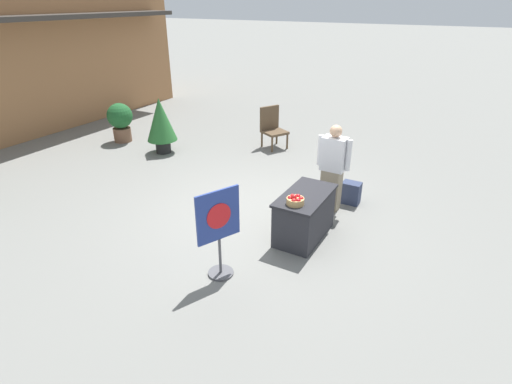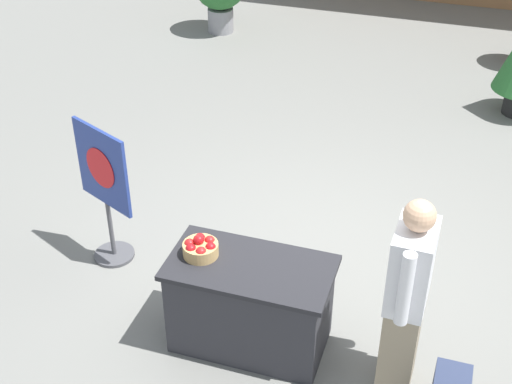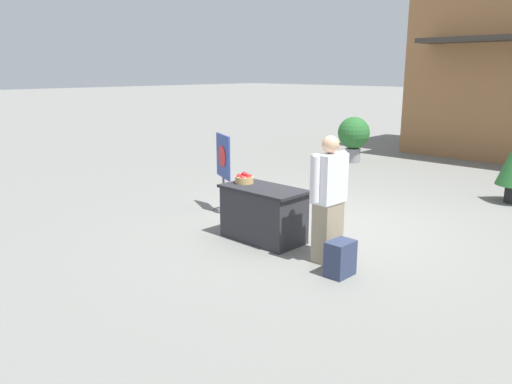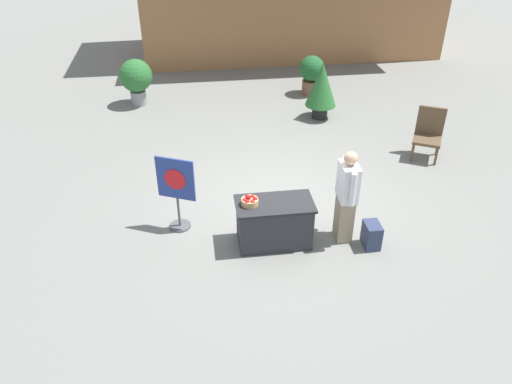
{
  "view_description": "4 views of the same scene",
  "coord_description": "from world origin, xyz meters",
  "px_view_note": "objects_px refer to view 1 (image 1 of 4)",
  "views": [
    {
      "loc": [
        -5.49,
        -3.11,
        3.51
      ],
      "look_at": [
        -0.35,
        -0.21,
        0.63
      ],
      "focal_mm": 28.0,
      "sensor_mm": 36.0,
      "label": 1
    },
    {
      "loc": [
        1.0,
        -4.81,
        4.06
      ],
      "look_at": [
        -0.42,
        -0.44,
        0.97
      ],
      "focal_mm": 50.0,
      "sensor_mm": 36.0,
      "label": 2
    },
    {
      "loc": [
        4.32,
        -5.95,
        2.34
      ],
      "look_at": [
        -0.79,
        -0.66,
        0.53
      ],
      "focal_mm": 35.0,
      "sensor_mm": 36.0,
      "label": 3
    },
    {
      "loc": [
        -1.41,
        -7.31,
        5.04
      ],
      "look_at": [
        -0.5,
        -0.63,
        0.7
      ],
      "focal_mm": 35.0,
      "sensor_mm": 36.0,
      "label": 4
    }
  ],
  "objects_px": {
    "apple_basket": "(295,200)",
    "potted_plant_far_right": "(120,120)",
    "poster_board": "(219,229)",
    "person_visitor": "(333,168)",
    "display_table": "(304,215)",
    "patio_chair": "(272,126)",
    "potted_plant_near_left": "(161,121)",
    "backpack": "(351,193)"
  },
  "relations": [
    {
      "from": "person_visitor",
      "to": "patio_chair",
      "type": "relative_size",
      "value": 1.52
    },
    {
      "from": "display_table",
      "to": "poster_board",
      "type": "relative_size",
      "value": 0.93
    },
    {
      "from": "person_visitor",
      "to": "backpack",
      "type": "distance_m",
      "value": 0.76
    },
    {
      "from": "apple_basket",
      "to": "potted_plant_near_left",
      "type": "bearing_deg",
      "value": 63.68
    },
    {
      "from": "person_visitor",
      "to": "patio_chair",
      "type": "height_order",
      "value": "person_visitor"
    },
    {
      "from": "backpack",
      "to": "person_visitor",
      "type": "bearing_deg",
      "value": 144.9
    },
    {
      "from": "display_table",
      "to": "person_visitor",
      "type": "bearing_deg",
      "value": -1.78
    },
    {
      "from": "display_table",
      "to": "potted_plant_near_left",
      "type": "xyz_separation_m",
      "value": [
        1.9,
        4.63,
        0.41
      ]
    },
    {
      "from": "person_visitor",
      "to": "potted_plant_near_left",
      "type": "bearing_deg",
      "value": -97.67
    },
    {
      "from": "apple_basket",
      "to": "display_table",
      "type": "bearing_deg",
      "value": -1.15
    },
    {
      "from": "poster_board",
      "to": "potted_plant_far_right",
      "type": "height_order",
      "value": "poster_board"
    },
    {
      "from": "display_table",
      "to": "potted_plant_near_left",
      "type": "height_order",
      "value": "potted_plant_near_left"
    },
    {
      "from": "backpack",
      "to": "potted_plant_far_right",
      "type": "bearing_deg",
      "value": 85.42
    },
    {
      "from": "poster_board",
      "to": "person_visitor",
      "type": "bearing_deg",
      "value": 100.66
    },
    {
      "from": "backpack",
      "to": "poster_board",
      "type": "xyz_separation_m",
      "value": [
        -3.01,
        0.92,
        0.52
      ]
    },
    {
      "from": "potted_plant_near_left",
      "to": "apple_basket",
      "type": "bearing_deg",
      "value": -116.32
    },
    {
      "from": "potted_plant_near_left",
      "to": "person_visitor",
      "type": "bearing_deg",
      "value": -99.45
    },
    {
      "from": "poster_board",
      "to": "potted_plant_far_right",
      "type": "distance_m",
      "value": 6.59
    },
    {
      "from": "apple_basket",
      "to": "person_visitor",
      "type": "xyz_separation_m",
      "value": [
        1.51,
        -0.04,
        -0.02
      ]
    },
    {
      "from": "person_visitor",
      "to": "backpack",
      "type": "height_order",
      "value": "person_visitor"
    },
    {
      "from": "apple_basket",
      "to": "potted_plant_far_right",
      "type": "height_order",
      "value": "potted_plant_far_right"
    },
    {
      "from": "apple_basket",
      "to": "person_visitor",
      "type": "distance_m",
      "value": 1.51
    },
    {
      "from": "display_table",
      "to": "apple_basket",
      "type": "height_order",
      "value": "apple_basket"
    },
    {
      "from": "person_visitor",
      "to": "patio_chair",
      "type": "distance_m",
      "value": 3.54
    },
    {
      "from": "apple_basket",
      "to": "person_visitor",
      "type": "relative_size",
      "value": 0.17
    },
    {
      "from": "display_table",
      "to": "person_visitor",
      "type": "height_order",
      "value": "person_visitor"
    },
    {
      "from": "person_visitor",
      "to": "potted_plant_far_right",
      "type": "bearing_deg",
      "value": -96.53
    },
    {
      "from": "potted_plant_near_left",
      "to": "backpack",
      "type": "bearing_deg",
      "value": -94.49
    },
    {
      "from": "poster_board",
      "to": "patio_chair",
      "type": "relative_size",
      "value": 1.25
    },
    {
      "from": "potted_plant_far_right",
      "to": "patio_chair",
      "type": "bearing_deg",
      "value": -66.76
    },
    {
      "from": "backpack",
      "to": "potted_plant_near_left",
      "type": "distance_m",
      "value": 4.99
    },
    {
      "from": "display_table",
      "to": "backpack",
      "type": "distance_m",
      "value": 1.55
    },
    {
      "from": "display_table",
      "to": "person_visitor",
      "type": "xyz_separation_m",
      "value": [
        1.12,
        -0.03,
        0.42
      ]
    },
    {
      "from": "backpack",
      "to": "apple_basket",
      "type": "bearing_deg",
      "value": 170.57
    },
    {
      "from": "potted_plant_far_right",
      "to": "backpack",
      "type": "bearing_deg",
      "value": -94.58
    },
    {
      "from": "backpack",
      "to": "potted_plant_near_left",
      "type": "height_order",
      "value": "potted_plant_near_left"
    },
    {
      "from": "display_table",
      "to": "poster_board",
      "type": "distance_m",
      "value": 1.66
    },
    {
      "from": "poster_board",
      "to": "potted_plant_near_left",
      "type": "bearing_deg",
      "value": 164.33
    },
    {
      "from": "backpack",
      "to": "potted_plant_far_right",
      "type": "height_order",
      "value": "potted_plant_far_right"
    },
    {
      "from": "display_table",
      "to": "poster_board",
      "type": "height_order",
      "value": "poster_board"
    },
    {
      "from": "apple_basket",
      "to": "potted_plant_near_left",
      "type": "relative_size",
      "value": 0.19
    },
    {
      "from": "display_table",
      "to": "potted_plant_near_left",
      "type": "distance_m",
      "value": 5.02
    }
  ]
}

